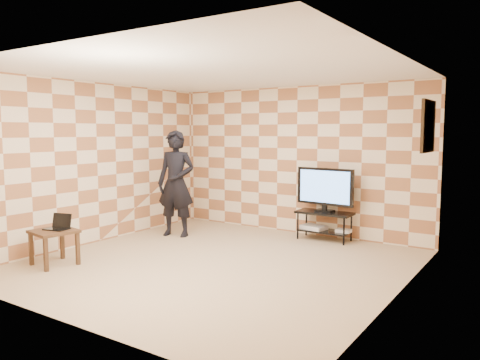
% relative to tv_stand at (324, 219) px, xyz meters
% --- Properties ---
extents(floor, '(5.00, 5.00, 0.00)m').
position_rel_tv_stand_xyz_m(floor, '(-0.69, -2.20, -0.37)').
color(floor, tan).
rests_on(floor, ground).
extents(wall_back, '(5.00, 0.02, 2.70)m').
position_rel_tv_stand_xyz_m(wall_back, '(-0.69, 0.30, 0.98)').
color(wall_back, beige).
rests_on(wall_back, ground).
extents(wall_front, '(5.00, 0.02, 2.70)m').
position_rel_tv_stand_xyz_m(wall_front, '(-0.69, -4.70, 0.98)').
color(wall_front, beige).
rests_on(wall_front, ground).
extents(wall_left, '(0.02, 5.00, 2.70)m').
position_rel_tv_stand_xyz_m(wall_left, '(-3.19, -2.20, 0.98)').
color(wall_left, beige).
rests_on(wall_left, ground).
extents(wall_right, '(0.02, 5.00, 2.70)m').
position_rel_tv_stand_xyz_m(wall_right, '(1.81, -2.20, 0.98)').
color(wall_right, beige).
rests_on(wall_right, ground).
extents(ceiling, '(5.00, 5.00, 0.02)m').
position_rel_tv_stand_xyz_m(ceiling, '(-0.69, -2.20, 2.33)').
color(ceiling, white).
rests_on(ceiling, wall_back).
extents(wall_art, '(0.04, 0.72, 0.72)m').
position_rel_tv_stand_xyz_m(wall_art, '(1.78, -0.65, 1.58)').
color(wall_art, black).
rests_on(wall_art, wall_right).
extents(tv_stand, '(0.96, 0.43, 0.50)m').
position_rel_tv_stand_xyz_m(tv_stand, '(0.00, 0.00, 0.00)').
color(tv_stand, black).
rests_on(tv_stand, floor).
extents(tv, '(1.04, 0.22, 0.76)m').
position_rel_tv_stand_xyz_m(tv, '(0.00, -0.00, 0.55)').
color(tv, black).
rests_on(tv, tv_stand).
extents(dvd_player, '(0.46, 0.37, 0.07)m').
position_rel_tv_stand_xyz_m(dvd_player, '(-0.19, -0.01, -0.16)').
color(dvd_player, silver).
rests_on(dvd_player, tv_stand).
extents(game_console, '(0.25, 0.18, 0.06)m').
position_rel_tv_stand_xyz_m(game_console, '(0.34, 0.03, -0.17)').
color(game_console, silver).
rests_on(game_console, tv_stand).
extents(side_table, '(0.63, 0.63, 0.50)m').
position_rel_tv_stand_xyz_m(side_table, '(-2.57, -3.52, 0.05)').
color(side_table, '#3A2317').
rests_on(side_table, floor).
extents(laptop, '(0.36, 0.32, 0.21)m').
position_rel_tv_stand_xyz_m(laptop, '(-2.58, -3.42, 0.18)').
color(laptop, black).
rests_on(laptop, side_table).
extents(person, '(0.79, 0.63, 1.90)m').
position_rel_tv_stand_xyz_m(person, '(-2.37, -1.14, 0.59)').
color(person, black).
rests_on(person, floor).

